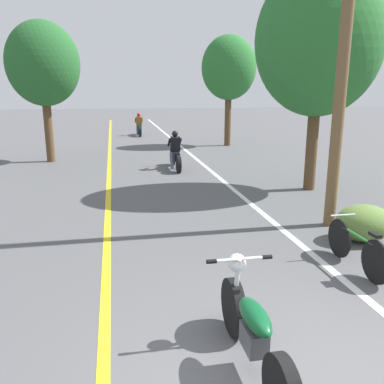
{
  "coord_description": "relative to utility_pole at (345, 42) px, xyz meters",
  "views": [
    {
      "loc": [
        -1.48,
        -3.0,
        2.81
      ],
      "look_at": [
        -0.06,
        4.39,
        0.9
      ],
      "focal_mm": 38.0,
      "sensor_mm": 36.0,
      "label": 1
    }
  ],
  "objects": [
    {
      "name": "utility_pole",
      "position": [
        0.0,
        0.0,
        0.0
      ],
      "size": [
        1.1,
        0.24,
        7.18
      ],
      "color": "brown",
      "rests_on": "ground"
    },
    {
      "name": "roadside_bush",
      "position": [
        0.15,
        -0.97,
        -3.33
      ],
      "size": [
        1.1,
        0.88,
        0.7
      ],
      "color": "#5B7A38",
      "rests_on": "ground"
    },
    {
      "name": "roadside_tree_right_near",
      "position": [
        1.05,
        3.05,
        0.35
      ],
      "size": [
        3.45,
        3.1,
        6.04
      ],
      "color": "#513A23",
      "rests_on": "ground"
    },
    {
      "name": "roadside_tree_right_far",
      "position": [
        1.3,
        12.61,
        0.12
      ],
      "size": [
        2.72,
        2.44,
        5.4
      ],
      "color": "#513A23",
      "rests_on": "ground"
    },
    {
      "name": "lane_stripe_edge",
      "position": [
        -1.1,
        7.86,
        -3.68
      ],
      "size": [
        0.14,
        48.0,
        0.01
      ],
      "primitive_type": "cube",
      "color": "white",
      "rests_on": "ground"
    },
    {
      "name": "motorcycle_foreground",
      "position": [
        -3.14,
        -4.09,
        -3.24
      ],
      "size": [
        0.74,
        2.11,
        1.04
      ],
      "color": "black",
      "rests_on": "ground"
    },
    {
      "name": "motorcycle_rider_lead",
      "position": [
        -2.28,
        6.85,
        -3.16
      ],
      "size": [
        0.5,
        2.08,
        1.38
      ],
      "color": "black",
      "rests_on": "ground"
    },
    {
      "name": "lane_stripe_center",
      "position": [
        -4.65,
        7.86,
        -3.68
      ],
      "size": [
        0.14,
        48.0,
        0.01
      ],
      "primitive_type": "cube",
      "color": "yellow",
      "rests_on": "ground"
    },
    {
      "name": "roadside_tree_left",
      "position": [
        -6.93,
        9.31,
        0.03
      ],
      "size": [
        2.75,
        2.47,
        5.33
      ],
      "color": "#513A23",
      "rests_on": "ground"
    },
    {
      "name": "bicycle_parked",
      "position": [
        -0.72,
        -2.1,
        -3.32
      ],
      "size": [
        0.44,
        1.67,
        0.78
      ],
      "color": "black",
      "rests_on": "ground"
    },
    {
      "name": "motorcycle_rider_far",
      "position": [
        -2.85,
        18.08,
        -3.16
      ],
      "size": [
        0.5,
        2.0,
        1.39
      ],
      "color": "black",
      "rests_on": "ground"
    }
  ]
}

